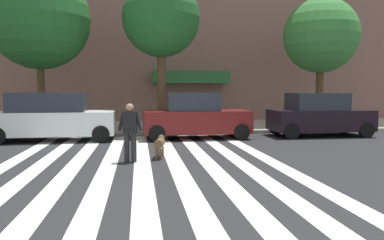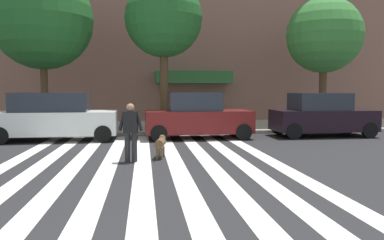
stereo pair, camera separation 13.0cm
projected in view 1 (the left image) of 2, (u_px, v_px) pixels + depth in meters
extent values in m
plane|color=#232326|center=(123.00, 172.00, 9.25)|extent=(160.00, 160.00, 0.00)
cube|color=#A09D91|center=(131.00, 127.00, 19.57)|extent=(80.00, 6.00, 0.15)
cube|color=silver|center=(28.00, 175.00, 8.94)|extent=(0.45, 14.32, 0.01)
cube|color=silver|center=(67.00, 174.00, 9.07)|extent=(0.45, 14.32, 0.01)
cube|color=silver|center=(106.00, 172.00, 9.20)|extent=(0.45, 14.32, 0.01)
cube|color=silver|center=(143.00, 171.00, 9.32)|extent=(0.45, 14.32, 0.01)
cube|color=silver|center=(179.00, 170.00, 9.45)|extent=(0.45, 14.32, 0.01)
cube|color=silver|center=(214.00, 169.00, 9.57)|extent=(0.45, 14.32, 0.01)
cube|color=silver|center=(248.00, 168.00, 9.70)|extent=(0.45, 14.32, 0.01)
cube|color=silver|center=(282.00, 167.00, 9.82)|extent=(0.45, 14.32, 0.01)
cube|color=#275E2F|center=(190.00, 77.00, 22.20)|extent=(4.43, 1.60, 0.70)
cube|color=silver|center=(54.00, 123.00, 14.88)|extent=(4.71, 1.93, 0.91)
cube|color=#232833|center=(49.00, 102.00, 14.78)|extent=(2.89, 1.67, 0.75)
cylinder|color=black|center=(104.00, 130.00, 16.03)|extent=(0.66, 0.23, 0.66)
cylinder|color=black|center=(101.00, 134.00, 14.39)|extent=(0.66, 0.23, 0.66)
cylinder|color=black|center=(11.00, 131.00, 15.43)|extent=(0.66, 0.23, 0.66)
cube|color=#5F1516|center=(196.00, 121.00, 15.67)|extent=(4.39, 1.95, 0.91)
cube|color=#232833|center=(192.00, 102.00, 15.58)|extent=(2.13, 1.68, 0.74)
cylinder|color=black|center=(230.00, 128.00, 16.81)|extent=(0.66, 0.23, 0.66)
cylinder|color=black|center=(241.00, 132.00, 15.14)|extent=(0.66, 0.23, 0.66)
cylinder|color=black|center=(154.00, 129.00, 16.26)|extent=(0.66, 0.23, 0.66)
cylinder|color=black|center=(157.00, 133.00, 14.59)|extent=(0.66, 0.23, 0.66)
cube|color=black|center=(320.00, 120.00, 16.43)|extent=(4.28, 1.86, 0.90)
cube|color=#232833|center=(317.00, 101.00, 16.34)|extent=(2.30, 1.64, 0.73)
cylinder|color=black|center=(345.00, 126.00, 17.53)|extent=(0.66, 0.22, 0.66)
cylinder|color=black|center=(366.00, 130.00, 15.86)|extent=(0.66, 0.22, 0.66)
cylinder|color=black|center=(276.00, 127.00, 17.07)|extent=(0.66, 0.22, 0.66)
cylinder|color=black|center=(291.00, 131.00, 15.39)|extent=(0.66, 0.22, 0.66)
cylinder|color=#4C3823|center=(41.00, 89.00, 16.99)|extent=(0.32, 0.32, 3.78)
sphere|color=#1E5623|center=(39.00, 19.00, 16.74)|extent=(4.49, 4.49, 4.49)
cylinder|color=#4C3823|center=(162.00, 85.00, 17.59)|extent=(0.38, 0.38, 4.18)
sphere|color=#1E5623|center=(161.00, 18.00, 17.35)|extent=(3.59, 3.59, 3.59)
cylinder|color=#4C3823|center=(319.00, 91.00, 19.56)|extent=(0.38, 0.38, 3.60)
sphere|color=#337533|center=(321.00, 35.00, 19.33)|extent=(3.84, 3.84, 3.84)
cylinder|color=black|center=(127.00, 148.00, 10.51)|extent=(0.18, 0.18, 0.82)
cylinder|color=black|center=(134.00, 148.00, 10.50)|extent=(0.18, 0.18, 0.82)
cube|color=black|center=(130.00, 122.00, 10.45)|extent=(0.42, 0.31, 0.60)
cylinder|color=black|center=(121.00, 121.00, 10.46)|extent=(0.24, 0.13, 0.57)
cylinder|color=black|center=(139.00, 121.00, 10.43)|extent=(0.24, 0.13, 0.57)
sphere|color=#936B51|center=(130.00, 107.00, 10.41)|extent=(0.26, 0.26, 0.22)
cylinder|color=brown|center=(160.00, 143.00, 11.09)|extent=(0.38, 0.69, 0.26)
sphere|color=brown|center=(161.00, 138.00, 11.49)|extent=(0.23, 0.23, 0.20)
cylinder|color=brown|center=(157.00, 143.00, 10.66)|extent=(0.08, 0.24, 0.16)
cylinder|color=brown|center=(158.00, 152.00, 11.35)|extent=(0.07, 0.07, 0.32)
cylinder|color=brown|center=(163.00, 152.00, 11.34)|extent=(0.07, 0.07, 0.32)
cylinder|color=brown|center=(156.00, 154.00, 10.89)|extent=(0.07, 0.07, 0.32)
cylinder|color=brown|center=(161.00, 154.00, 10.88)|extent=(0.07, 0.07, 0.32)
cylinder|color=#282D4C|center=(338.00, 119.00, 19.15)|extent=(0.20, 0.20, 0.82)
cylinder|color=#282D4C|center=(338.00, 118.00, 19.34)|extent=(0.20, 0.20, 0.82)
cube|color=#B2ADA3|center=(339.00, 105.00, 19.19)|extent=(0.37, 0.44, 0.60)
cylinder|color=#B2ADA3|center=(339.00, 104.00, 18.96)|extent=(0.17, 0.24, 0.57)
cylinder|color=#B2ADA3|center=(338.00, 104.00, 19.42)|extent=(0.17, 0.24, 0.57)
sphere|color=beige|center=(339.00, 96.00, 19.16)|extent=(0.29, 0.29, 0.22)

